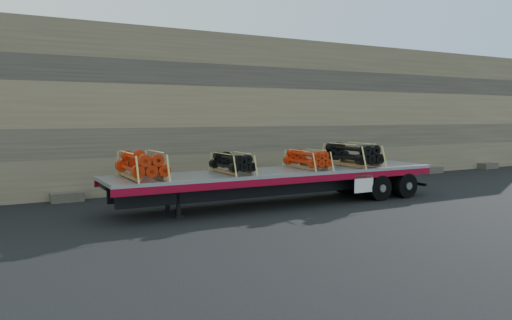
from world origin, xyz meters
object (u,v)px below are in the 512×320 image
Objects in this scene: bundle_rear at (352,155)px; bundle_midrear at (307,160)px; trailer at (280,187)px; bundle_front at (142,166)px; bundle_midfront at (232,163)px.

bundle_midrear is at bearing 180.00° from bundle_rear.
trailer is 1.56m from bundle_midrear.
bundle_rear is (8.56, -0.09, 0.02)m from bundle_front.
bundle_front is 6.40m from bundle_midrear.
bundle_midrear is at bearing -0.00° from bundle_midfront.
bundle_rear is at bearing -0.00° from bundle_front.
bundle_midfront is at bearing 180.00° from bundle_rear.
trailer is 6.74× the size of bundle_midrear.
bundle_front reaches higher than bundle_midrear.
trailer is 5.29m from bundle_front.
bundle_midrear is at bearing -0.00° from trailer.
bundle_midrear is at bearing -0.00° from bundle_front.
bundle_midrear reaches higher than trailer.
trailer is at bearing 0.00° from bundle_midfront.
trailer is 6.78× the size of bundle_midfront.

